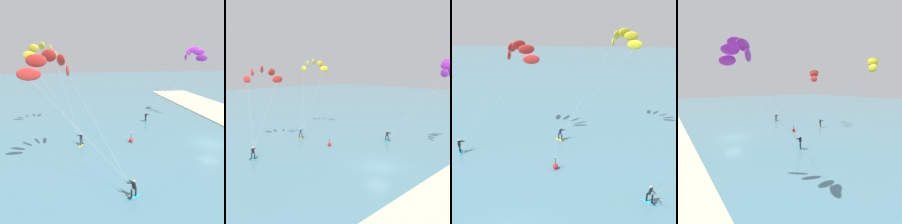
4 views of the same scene
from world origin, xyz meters
The scene contains 3 objects.
kitesurfer_mid_water centered at (-3.24, 19.47, 10.21)m, with size 9.07×9.92×11.88m.
kitesurfer_far_out centered at (9.53, 21.95, 11.55)m, with size 10.46×8.18×13.24m.
marker_buoy centered at (2.19, 10.45, 0.30)m, with size 0.56×0.56×1.38m.
Camera 3 is at (4.65, -13.26, 14.82)m, focal length 43.21 mm.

